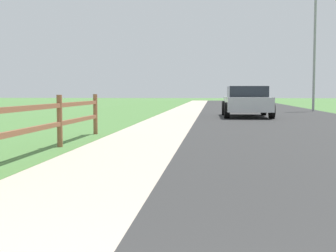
# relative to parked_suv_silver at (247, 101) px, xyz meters

# --- Properties ---
(ground_plane) EXTENTS (120.00, 120.00, 0.00)m
(ground_plane) POSITION_rel_parked_suv_silver_xyz_m (-2.18, 4.65, -0.72)
(ground_plane) COLOR #49773A
(road_asphalt) EXTENTS (7.00, 66.00, 0.01)m
(road_asphalt) POSITION_rel_parked_suv_silver_xyz_m (1.32, 6.65, -0.71)
(road_asphalt) COLOR #2D2D2D
(road_asphalt) RESTS_ON ground
(curb_concrete) EXTENTS (6.00, 66.00, 0.01)m
(curb_concrete) POSITION_rel_parked_suv_silver_xyz_m (-5.18, 6.65, -0.71)
(curb_concrete) COLOR #BCA997
(curb_concrete) RESTS_ON ground
(grass_verge) EXTENTS (5.00, 66.00, 0.00)m
(grass_verge) POSITION_rel_parked_suv_silver_xyz_m (-6.68, 6.65, -0.71)
(grass_verge) COLOR #49773A
(grass_verge) RESTS_ON ground
(parked_suv_silver) EXTENTS (2.15, 4.59, 1.37)m
(parked_suv_silver) POSITION_rel_parked_suv_silver_xyz_m (0.00, 0.00, 0.00)
(parked_suv_silver) COLOR #B7BABF
(parked_suv_silver) RESTS_ON ground
(street_lamp) EXTENTS (1.17, 0.20, 6.92)m
(street_lamp) POSITION_rel_parked_suv_silver_xyz_m (4.40, 6.53, 3.35)
(street_lamp) COLOR gray
(street_lamp) RESTS_ON ground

